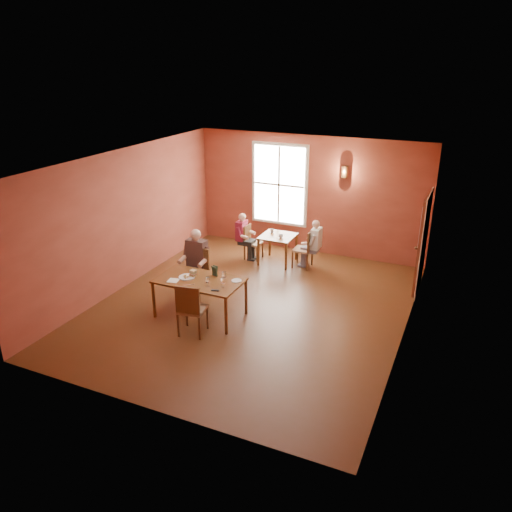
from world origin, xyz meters
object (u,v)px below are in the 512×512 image
at_px(chair_diner_maroon, 254,242).
at_px(diner_maroon, 252,237).
at_px(diner_white, 304,244).
at_px(diner_main, 194,268).
at_px(second_table, 278,249).
at_px(chair_diner_white, 303,249).
at_px(chair_diner_main, 195,275).
at_px(chair_empty, 193,308).
at_px(main_table, 200,298).

distance_m(chair_diner_maroon, diner_maroon, 0.14).
bearing_deg(diner_white, diner_main, 148.46).
relative_size(second_table, chair_diner_white, 0.85).
distance_m(chair_diner_main, chair_diner_white, 2.93).
xyz_separation_m(chair_diner_main, chair_empty, (0.71, -1.28, -0.01)).
height_order(chair_diner_main, diner_white, diner_white).
bearing_deg(second_table, diner_maroon, 180.00).
xyz_separation_m(chair_empty, second_table, (0.16, 3.78, -0.16)).
bearing_deg(second_table, chair_diner_white, 0.00).
xyz_separation_m(chair_empty, diner_maroon, (-0.52, 3.78, 0.05)).
height_order(main_table, second_table, main_table).
bearing_deg(chair_diner_white, diner_white, -90.00).
bearing_deg(chair_diner_maroon, diner_main, -5.04).
bearing_deg(main_table, diner_white, 71.52).
xyz_separation_m(chair_diner_main, diner_main, (0.00, -0.03, 0.16)).
distance_m(chair_diner_main, diner_main, 0.17).
xyz_separation_m(main_table, second_table, (0.37, 3.15, -0.04)).
distance_m(chair_diner_main, chair_diner_maroon, 2.51).
height_order(main_table, chair_diner_main, chair_diner_main).
height_order(main_table, diner_white, diner_white).
height_order(diner_white, chair_diner_maroon, diner_white).
xyz_separation_m(chair_diner_main, diner_white, (1.55, 2.50, 0.05)).
relative_size(diner_white, chair_diner_maroon, 1.34).
bearing_deg(chair_empty, main_table, 99.66).
relative_size(diner_main, diner_maroon, 1.22).
distance_m(main_table, diner_maroon, 3.17).
relative_size(second_table, diner_white, 0.69).
xyz_separation_m(main_table, chair_empty, (0.21, -0.63, 0.12)).
relative_size(chair_diner_main, diner_white, 0.91).
xyz_separation_m(main_table, chair_diner_maroon, (-0.28, 3.15, 0.04)).
distance_m(diner_white, diner_maroon, 1.36).
relative_size(chair_diner_white, chair_diner_maroon, 1.09).
height_order(diner_main, diner_maroon, diner_main).
relative_size(chair_diner_white, diner_maroon, 0.82).
distance_m(chair_empty, chair_diner_maroon, 3.81).
xyz_separation_m(main_table, chair_diner_main, (-0.50, 0.65, 0.14)).
xyz_separation_m(chair_diner_white, diner_maroon, (-1.33, 0.00, 0.10)).
xyz_separation_m(chair_empty, chair_diner_maroon, (-0.49, 3.78, -0.08)).
xyz_separation_m(chair_empty, chair_diner_white, (0.81, 3.78, -0.05)).
bearing_deg(chair_empty, chair_diner_maroon, 88.49).
height_order(main_table, diner_main, diner_main).
xyz_separation_m(diner_white, diner_maroon, (-1.36, 0.00, -0.01)).
height_order(chair_empty, diner_maroon, diner_maroon).
height_order(diner_main, diner_white, diner_main).
relative_size(chair_empty, diner_white, 0.89).
xyz_separation_m(diner_main, diner_white, (1.55, 2.53, -0.11)).
bearing_deg(diner_white, diner_maroon, 90.00).
distance_m(diner_main, chair_empty, 1.45).
bearing_deg(chair_diner_maroon, diner_maroon, -90.00).
bearing_deg(main_table, second_table, 83.25).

